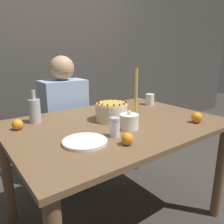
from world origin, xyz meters
name	(u,v)px	position (x,y,z in m)	size (l,w,h in m)	color
ground_plane	(115,216)	(0.00, 0.00, 0.00)	(12.00, 12.00, 0.00)	#3D3833
wall_behind	(40,47)	(0.00, 1.40, 1.30)	(8.00, 0.05, 2.60)	#4C4742
dining_table	(115,137)	(0.00, 0.00, 0.67)	(1.42, 1.02, 0.78)	brown
cake	(112,111)	(0.00, 0.05, 0.84)	(0.22, 0.22, 0.14)	#EFE5CC
sugar_bowl	(129,122)	(-0.02, -0.17, 0.83)	(0.12, 0.12, 0.12)	white
sugar_shaker	(115,127)	(-0.17, -0.21, 0.84)	(0.06, 0.06, 0.11)	white
plate_stack	(85,142)	(-0.35, -0.19, 0.79)	(0.24, 0.24, 0.02)	white
candle	(136,97)	(0.21, 0.02, 0.93)	(0.05, 0.05, 0.35)	tan
bottle	(35,110)	(-0.45, 0.32, 0.87)	(0.08, 0.08, 0.22)	#B2B7BC
cup	(150,99)	(0.56, 0.22, 0.83)	(0.08, 0.08, 0.10)	white
orange_fruit_0	(18,124)	(-0.58, 0.24, 0.81)	(0.07, 0.07, 0.07)	orange
orange_fruit_1	(197,117)	(0.43, -0.34, 0.82)	(0.07, 0.07, 0.07)	orange
orange_fruit_2	(127,139)	(-0.19, -0.34, 0.81)	(0.07, 0.07, 0.07)	orange
person_man_blue_shirt	(65,129)	(-0.06, 0.71, 0.53)	(0.40, 0.34, 1.22)	#2D2D38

